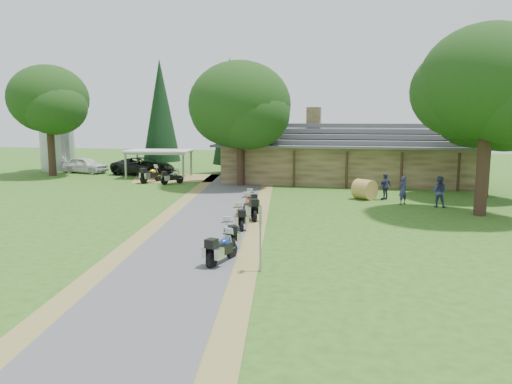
% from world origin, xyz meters
% --- Properties ---
extents(ground, '(120.00, 120.00, 0.00)m').
position_xyz_m(ground, '(0.00, 0.00, 0.00)').
color(ground, '#2F5217').
rests_on(ground, ground).
extents(driveway, '(51.95, 51.95, 0.00)m').
position_xyz_m(driveway, '(-0.50, 4.00, 0.00)').
color(driveway, '#4C4C4F').
rests_on(driveway, ground).
extents(lodge, '(21.40, 9.40, 4.90)m').
position_xyz_m(lodge, '(6.00, 24.00, 2.45)').
color(lodge, brown).
rests_on(lodge, ground).
extents(silo, '(3.59, 3.59, 6.69)m').
position_xyz_m(silo, '(-22.81, 26.67, 3.35)').
color(silo, gray).
rests_on(silo, ground).
extents(carport, '(6.01, 4.35, 2.44)m').
position_xyz_m(carport, '(-10.58, 23.27, 1.22)').
color(carport, silver).
rests_on(carport, ground).
extents(car_white_sedan, '(3.62, 6.25, 1.96)m').
position_xyz_m(car_white_sedan, '(-18.93, 25.14, 0.98)').
color(car_white_sedan, silver).
rests_on(car_white_sedan, ground).
extents(car_dark_suv, '(3.44, 6.71, 2.47)m').
position_xyz_m(car_dark_suv, '(-12.77, 24.74, 1.23)').
color(car_dark_suv, black).
rests_on(car_dark_suv, ground).
extents(motorcycle_row_a, '(1.07, 1.88, 1.22)m').
position_xyz_m(motorcycle_row_a, '(1.89, -1.32, 0.61)').
color(motorcycle_row_a, '#113096').
rests_on(motorcycle_row_a, ground).
extents(motorcycle_row_b, '(1.22, 1.74, 1.14)m').
position_xyz_m(motorcycle_row_b, '(1.52, 1.20, 0.57)').
color(motorcycle_row_b, '#A4A8AC').
rests_on(motorcycle_row_b, ground).
extents(motorcycle_row_c, '(1.12, 1.83, 1.19)m').
position_xyz_m(motorcycle_row_c, '(1.22, 4.48, 0.59)').
color(motorcycle_row_c, '#E19D09').
rests_on(motorcycle_row_c, ground).
extents(motorcycle_row_d, '(1.49, 2.05, 1.35)m').
position_xyz_m(motorcycle_row_d, '(1.21, 6.81, 0.68)').
color(motorcycle_row_d, '#B34A13').
rests_on(motorcycle_row_d, ground).
extents(motorcycle_row_e, '(1.21, 1.84, 1.20)m').
position_xyz_m(motorcycle_row_e, '(0.81, 9.12, 0.60)').
color(motorcycle_row_e, black).
rests_on(motorcycle_row_e, ground).
extents(motorcycle_carport_a, '(1.41, 2.16, 1.41)m').
position_xyz_m(motorcycle_carport_a, '(-9.90, 19.77, 0.71)').
color(motorcycle_carport_a, yellow).
rests_on(motorcycle_carport_a, ground).
extents(motorcycle_carport_b, '(1.58, 1.72, 1.21)m').
position_xyz_m(motorcycle_carport_b, '(-7.84, 19.18, 0.61)').
color(motorcycle_carport_b, gray).
rests_on(motorcycle_carport_b, ground).
extents(person_a, '(0.73, 0.71, 2.08)m').
position_xyz_m(person_a, '(9.56, 13.08, 1.04)').
color(person_a, navy).
rests_on(person_a, ground).
extents(person_b, '(0.71, 0.59, 2.20)m').
position_xyz_m(person_b, '(11.60, 12.49, 1.10)').
color(person_b, navy).
rests_on(person_b, ground).
extents(person_c, '(0.70, 0.71, 2.04)m').
position_xyz_m(person_c, '(8.60, 14.67, 1.02)').
color(person_c, navy).
rests_on(person_c, ground).
extents(hay_bale, '(1.76, 1.78, 1.31)m').
position_xyz_m(hay_bale, '(7.28, 14.57, 0.66)').
color(hay_bale, '#A17B3B').
rests_on(hay_bale, ground).
extents(sign_post, '(0.39, 0.07, 2.19)m').
position_xyz_m(sign_post, '(3.47, -2.01, 1.10)').
color(sign_post, gray).
rests_on(sign_post, ground).
extents(oak_lodge_left, '(7.89, 7.89, 10.15)m').
position_xyz_m(oak_lodge_left, '(-2.20, 19.19, 5.07)').
color(oak_lodge_left, '#123510').
rests_on(oak_lodge_left, ground).
extents(oak_lodge_right, '(6.42, 6.42, 9.66)m').
position_xyz_m(oak_lodge_right, '(15.18, 16.90, 4.83)').
color(oak_lodge_right, '#123510').
rests_on(oak_lodge_right, ground).
extents(oak_driveway, '(7.23, 7.23, 11.66)m').
position_xyz_m(oak_driveway, '(13.44, 10.27, 5.83)').
color(oak_driveway, '#123510').
rests_on(oak_driveway, ground).
extents(oak_silo, '(7.12, 7.12, 11.28)m').
position_xyz_m(oak_silo, '(-20.72, 22.51, 5.64)').
color(oak_silo, '#123510').
rests_on(oak_silo, ground).
extents(cedar_near, '(3.39, 3.39, 10.91)m').
position_xyz_m(cedar_near, '(-5.20, 27.90, 5.45)').
color(cedar_near, black).
rests_on(cedar_near, ground).
extents(cedar_far, '(3.71, 3.71, 11.00)m').
position_xyz_m(cedar_far, '(-12.43, 28.51, 5.50)').
color(cedar_far, black).
rests_on(cedar_far, ground).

